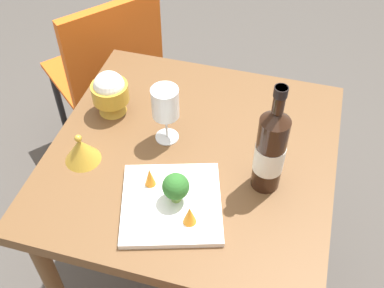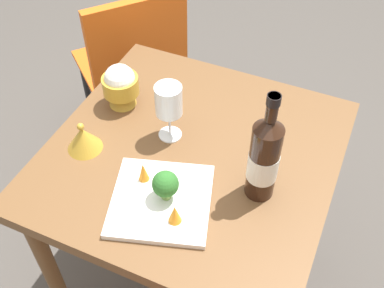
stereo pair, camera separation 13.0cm
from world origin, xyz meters
name	(u,v)px [view 2 (the right image)]	position (x,y,z in m)	size (l,w,h in m)	color
ground_plane	(192,277)	(0.00, 0.00, 0.00)	(8.00, 8.00, 0.00)	#4C4742
dining_table	(192,174)	(0.00, 0.00, 0.64)	(0.79, 0.79, 0.74)	brown
chair_by_wall	(134,62)	(-0.50, 0.54, 0.53)	(0.56, 0.56, 0.85)	orange
wine_bottle	(264,158)	(0.22, -0.06, 0.87)	(0.08, 0.08, 0.33)	black
wine_glass	(169,102)	(-0.08, 0.03, 0.87)	(0.08, 0.08, 0.18)	white
rice_bowl	(120,85)	(-0.28, 0.10, 0.81)	(0.11, 0.11, 0.14)	gold
rice_bowl_lid	(83,138)	(-0.28, -0.11, 0.78)	(0.10, 0.10, 0.09)	gold
serving_plate	(160,200)	(0.00, -0.19, 0.75)	(0.31, 0.31, 0.02)	white
broccoli_floret	(165,184)	(0.01, -0.18, 0.81)	(0.07, 0.07, 0.09)	#729E4C
carrot_garnish_left	(143,172)	(-0.07, -0.15, 0.79)	(0.03, 0.03, 0.06)	orange
carrot_garnish_right	(175,214)	(0.06, -0.24, 0.78)	(0.03, 0.03, 0.06)	orange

